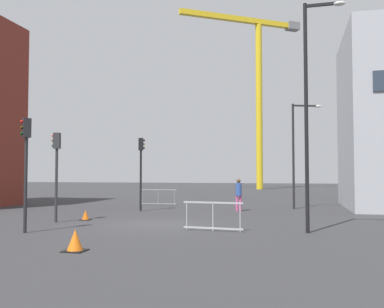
{
  "coord_description": "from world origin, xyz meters",
  "views": [
    {
      "loc": [
        5.71,
        -17.19,
        2.13
      ],
      "look_at": [
        0.0,
        6.49,
        3.26
      ],
      "focal_mm": 39.93,
      "sensor_mm": 36.0,
      "label": 1
    }
  ],
  "objects_px": {
    "traffic_light_corner": "(26,156)",
    "pedestrian_walking": "(239,192)",
    "traffic_light_far": "(56,162)",
    "traffic_cone_striped": "(86,216)",
    "streetlamp_tall": "(310,100)",
    "traffic_light_crosswalk": "(141,162)",
    "traffic_cone_orange": "(75,241)",
    "construction_crane": "(256,75)",
    "streetlamp_short": "(297,146)"
  },
  "relations": [
    {
      "from": "pedestrian_walking",
      "to": "streetlamp_short",
      "type": "bearing_deg",
      "value": 35.58
    },
    {
      "from": "traffic_light_far",
      "to": "streetlamp_short",
      "type": "bearing_deg",
      "value": 43.42
    },
    {
      "from": "streetlamp_short",
      "to": "traffic_light_crosswalk",
      "type": "height_order",
      "value": "streetlamp_short"
    },
    {
      "from": "streetlamp_tall",
      "to": "streetlamp_short",
      "type": "distance_m",
      "value": 10.76
    },
    {
      "from": "traffic_light_far",
      "to": "traffic_cone_striped",
      "type": "bearing_deg",
      "value": 53.36
    },
    {
      "from": "construction_crane",
      "to": "pedestrian_walking",
      "type": "xyz_separation_m",
      "value": [
        1.94,
        -34.72,
        -14.77
      ]
    },
    {
      "from": "streetlamp_tall",
      "to": "traffic_light_corner",
      "type": "xyz_separation_m",
      "value": [
        -10.07,
        -2.35,
        -2.03
      ]
    },
    {
      "from": "streetlamp_tall",
      "to": "traffic_cone_orange",
      "type": "relative_size",
      "value": 14.0
    },
    {
      "from": "traffic_light_corner",
      "to": "traffic_cone_orange",
      "type": "bearing_deg",
      "value": -38.82
    },
    {
      "from": "construction_crane",
      "to": "pedestrian_walking",
      "type": "bearing_deg",
      "value": -86.8
    },
    {
      "from": "streetlamp_tall",
      "to": "streetlamp_short",
      "type": "xyz_separation_m",
      "value": [
        -0.41,
        10.7,
        -0.97
      ]
    },
    {
      "from": "traffic_light_corner",
      "to": "pedestrian_walking",
      "type": "distance_m",
      "value": 12.57
    },
    {
      "from": "construction_crane",
      "to": "traffic_light_crosswalk",
      "type": "relative_size",
      "value": 5.73
    },
    {
      "from": "streetlamp_tall",
      "to": "traffic_light_far",
      "type": "distance_m",
      "value": 11.04
    },
    {
      "from": "traffic_light_crosswalk",
      "to": "construction_crane",
      "type": "bearing_deg",
      "value": 84.45
    },
    {
      "from": "pedestrian_walking",
      "to": "traffic_light_far",
      "type": "bearing_deg",
      "value": -133.51
    },
    {
      "from": "traffic_light_far",
      "to": "traffic_cone_striped",
      "type": "relative_size",
      "value": 8.63
    },
    {
      "from": "pedestrian_walking",
      "to": "traffic_cone_orange",
      "type": "height_order",
      "value": "pedestrian_walking"
    },
    {
      "from": "traffic_light_far",
      "to": "streetlamp_tall",
      "type": "bearing_deg",
      "value": -4.71
    },
    {
      "from": "streetlamp_tall",
      "to": "traffic_light_corner",
      "type": "height_order",
      "value": "streetlamp_tall"
    },
    {
      "from": "traffic_light_crosswalk",
      "to": "traffic_light_far",
      "type": "distance_m",
      "value": 6.4
    },
    {
      "from": "construction_crane",
      "to": "streetlamp_short",
      "type": "distance_m",
      "value": 34.92
    },
    {
      "from": "pedestrian_walking",
      "to": "construction_crane",
      "type": "bearing_deg",
      "value": 93.2
    },
    {
      "from": "traffic_light_crosswalk",
      "to": "traffic_cone_orange",
      "type": "relative_size",
      "value": 6.97
    },
    {
      "from": "streetlamp_tall",
      "to": "streetlamp_short",
      "type": "height_order",
      "value": "streetlamp_tall"
    },
    {
      "from": "traffic_light_corner",
      "to": "traffic_cone_orange",
      "type": "xyz_separation_m",
      "value": [
        3.6,
        -2.9,
        -2.5
      ]
    },
    {
      "from": "streetlamp_short",
      "to": "construction_crane",
      "type": "bearing_deg",
      "value": 99.18
    },
    {
      "from": "construction_crane",
      "to": "traffic_light_far",
      "type": "distance_m",
      "value": 44.5
    },
    {
      "from": "traffic_light_far",
      "to": "traffic_cone_orange",
      "type": "xyz_separation_m",
      "value": [
        4.33,
        -6.14,
        -2.37
      ]
    },
    {
      "from": "traffic_light_crosswalk",
      "to": "traffic_cone_striped",
      "type": "bearing_deg",
      "value": -99.06
    },
    {
      "from": "traffic_light_corner",
      "to": "traffic_cone_striped",
      "type": "relative_size",
      "value": 9.09
    },
    {
      "from": "streetlamp_short",
      "to": "pedestrian_walking",
      "type": "xyz_separation_m",
      "value": [
        -3.29,
        -2.35,
        -2.76
      ]
    },
    {
      "from": "traffic_light_corner",
      "to": "pedestrian_walking",
      "type": "bearing_deg",
      "value": 59.27
    },
    {
      "from": "construction_crane",
      "to": "traffic_cone_striped",
      "type": "relative_size",
      "value": 52.41
    },
    {
      "from": "traffic_light_far",
      "to": "traffic_cone_striped",
      "type": "distance_m",
      "value": 2.82
    },
    {
      "from": "pedestrian_walking",
      "to": "traffic_cone_orange",
      "type": "xyz_separation_m",
      "value": [
        -2.76,
        -13.6,
        -0.8
      ]
    },
    {
      "from": "traffic_light_corner",
      "to": "traffic_light_far",
      "type": "relative_size",
      "value": 1.05
    },
    {
      "from": "construction_crane",
      "to": "traffic_cone_orange",
      "type": "height_order",
      "value": "construction_crane"
    },
    {
      "from": "construction_crane",
      "to": "traffic_light_far",
      "type": "xyz_separation_m",
      "value": [
        -5.14,
        -42.18,
        -13.2
      ]
    },
    {
      "from": "streetlamp_tall",
      "to": "traffic_cone_striped",
      "type": "bearing_deg",
      "value": 168.52
    },
    {
      "from": "traffic_light_crosswalk",
      "to": "traffic_cone_striped",
      "type": "xyz_separation_m",
      "value": [
        -0.81,
        -5.06,
        -2.59
      ]
    },
    {
      "from": "traffic_cone_striped",
      "to": "construction_crane",
      "type": "bearing_deg",
      "value": 84.02
    },
    {
      "from": "pedestrian_walking",
      "to": "traffic_cone_striped",
      "type": "bearing_deg",
      "value": -134.6
    },
    {
      "from": "streetlamp_tall",
      "to": "traffic_light_far",
      "type": "bearing_deg",
      "value": 175.29
    },
    {
      "from": "streetlamp_tall",
      "to": "traffic_light_far",
      "type": "xyz_separation_m",
      "value": [
        -10.79,
        0.89,
        -2.16
      ]
    },
    {
      "from": "traffic_cone_striped",
      "to": "streetlamp_tall",
      "type": "bearing_deg",
      "value": -11.48
    },
    {
      "from": "pedestrian_walking",
      "to": "traffic_cone_striped",
      "type": "xyz_separation_m",
      "value": [
        -6.24,
        -6.33,
        -0.87
      ]
    },
    {
      "from": "construction_crane",
      "to": "traffic_cone_orange",
      "type": "bearing_deg",
      "value": -90.97
    },
    {
      "from": "traffic_light_far",
      "to": "pedestrian_walking",
      "type": "distance_m",
      "value": 10.41
    },
    {
      "from": "construction_crane",
      "to": "traffic_light_crosswalk",
      "type": "bearing_deg",
      "value": -95.55
    }
  ]
}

